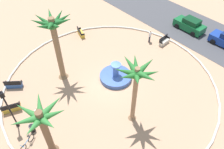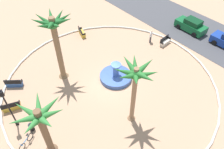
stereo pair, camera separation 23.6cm
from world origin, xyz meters
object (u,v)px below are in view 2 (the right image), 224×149
at_px(bench_north, 14,84).
at_px(bench_southeast, 165,42).
at_px(person_cyclist_helmet, 38,112).
at_px(parked_car_leftmost, 191,25).
at_px(palm_tree_near_fountain, 135,79).
at_px(bench_west, 82,33).
at_px(palm_tree_mid_plaza, 55,34).
at_px(fountain, 116,76).
at_px(bicycle_red_frame, 26,142).
at_px(lamppost, 8,106).
at_px(bench_southwest, 11,107).
at_px(person_cyclist_photo, 151,36).
at_px(palm_tree_by_curb, 41,122).
at_px(trash_bin, 31,127).

distance_m(bench_north, bench_southeast, 17.40).
relative_size(person_cyclist_helmet, parked_car_leftmost, 0.41).
distance_m(bench_southeast, person_cyclist_helmet, 16.54).
bearing_deg(palm_tree_near_fountain, bench_west, 164.20).
distance_m(bench_west, bench_southeast, 10.41).
distance_m(palm_tree_mid_plaza, person_cyclist_helmet, 6.86).
height_order(palm_tree_near_fountain, bench_southeast, palm_tree_near_fountain).
height_order(person_cyclist_helmet, parked_car_leftmost, parked_car_leftmost).
xyz_separation_m(fountain, bicycle_red_frame, (1.23, -10.09, 0.09)).
bearing_deg(bench_southeast, parked_car_leftmost, 89.26).
xyz_separation_m(bench_north, bicycle_red_frame, (6.70, -1.68, 0.04)).
xyz_separation_m(lamppost, parked_car_leftmost, (0.44, 23.20, -1.75)).
relative_size(bench_southeast, bench_southwest, 0.98).
distance_m(person_cyclist_photo, parked_car_leftmost, 6.14).
relative_size(palm_tree_near_fountain, palm_tree_mid_plaza, 0.87).
xyz_separation_m(palm_tree_mid_plaza, bench_north, (-1.82, -4.45, -4.85)).
bearing_deg(bench_west, palm_tree_near_fountain, -15.80).
relative_size(palm_tree_by_curb, parked_car_leftmost, 1.30).
relative_size(bench_north, bench_southeast, 0.96).
bearing_deg(palm_tree_near_fountain, bench_north, -147.93).
bearing_deg(bicycle_red_frame, lamppost, 176.92).
height_order(bench_southwest, bicycle_red_frame, bench_southwest).
bearing_deg(palm_tree_by_curb, palm_tree_near_fountain, 75.26).
bearing_deg(bench_north, person_cyclist_helmet, 2.41).
height_order(person_cyclist_photo, parked_car_leftmost, person_cyclist_photo).
relative_size(bench_north, parked_car_leftmost, 0.39).
xyz_separation_m(palm_tree_by_curb, person_cyclist_photo, (-4.98, 16.08, -2.85)).
xyz_separation_m(bench_north, bench_southwest, (2.61, -1.29, 0.00)).
relative_size(fountain, lamppost, 0.75).
distance_m(palm_tree_mid_plaza, bench_north, 6.83).
relative_size(fountain, person_cyclist_helmet, 2.00).
bearing_deg(person_cyclist_photo, palm_tree_near_fountain, -54.34).
bearing_deg(bench_southeast, palm_tree_mid_plaza, -103.50).
height_order(bench_southeast, person_cyclist_helmet, person_cyclist_helmet).
bearing_deg(bench_north, bench_southwest, -26.24).
xyz_separation_m(palm_tree_by_curb, bench_north, (-8.31, 0.38, -3.43)).
bearing_deg(bench_west, person_cyclist_helmet, -49.90).
xyz_separation_m(palm_tree_mid_plaza, trash_bin, (3.88, -5.24, -4.81)).
relative_size(lamppost, bicycle_red_frame, 2.82).
bearing_deg(palm_tree_mid_plaza, person_cyclist_photo, 82.35).
relative_size(fountain, bicycle_red_frame, 2.11).
xyz_separation_m(fountain, palm_tree_by_curb, (2.84, -8.79, 3.49)).
bearing_deg(fountain, palm_tree_mid_plaza, -132.64).
bearing_deg(lamppost, bench_north, 160.53).
bearing_deg(bench_west, bench_north, -72.29).
xyz_separation_m(palm_tree_by_curb, lamppost, (-3.91, -1.17, -1.25)).
height_order(bicycle_red_frame, person_cyclist_photo, person_cyclist_photo).
bearing_deg(trash_bin, bench_southwest, -170.89).
bearing_deg(lamppost, trash_bin, 30.28).
bearing_deg(person_cyclist_photo, palm_tree_mid_plaza, -97.65).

